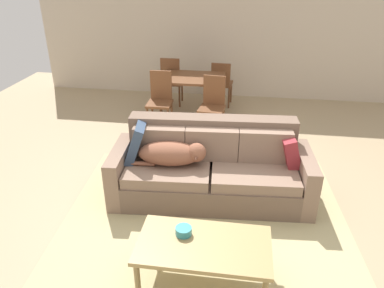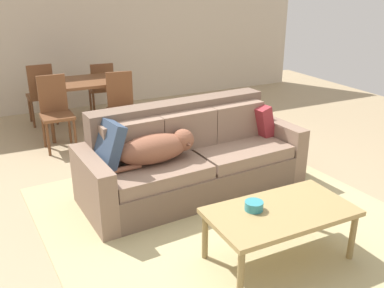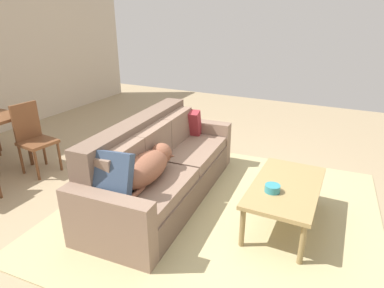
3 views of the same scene
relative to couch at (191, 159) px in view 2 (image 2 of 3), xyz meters
The scene contains 14 objects.
ground_plane 0.43m from the couch, 75.59° to the right, with size 10.00×10.00×0.00m, color tan.
back_partition 3.90m from the couch, 89.10° to the left, with size 8.00×0.12×2.70m, color beige.
area_rug 0.81m from the couch, 89.65° to the right, with size 3.12×3.27×0.01m, color tan.
couch is the anchor object (origin of this frame).
dog_on_left_cushion 0.52m from the couch, 162.12° to the right, with size 0.92×0.38×0.29m.
throw_pillow_by_left_arm 0.96m from the couch, behind, with size 0.11×0.47×0.47m, color #364761.
throw_pillow_by_right_arm 0.94m from the couch, ahead, with size 0.14×0.36×0.36m, color maroon.
coffee_table 1.41m from the couch, 86.84° to the right, with size 1.14×0.63×0.45m.
bowl_on_coffee_table 1.32m from the couch, 94.83° to the right, with size 0.14×0.14×0.07m, color teal.
dining_table 2.53m from the couch, 103.52° to the left, with size 1.10×0.82×0.75m.
dining_chair_near_left 2.17m from the couch, 118.96° to the left, with size 0.41×0.41×0.96m.
dining_chair_near_right 1.86m from the couch, 95.10° to the left, with size 0.44×0.44×0.93m.
dining_chair_far_left 3.18m from the couch, 109.87° to the left, with size 0.41×0.41×0.95m.
dining_chair_far_right 3.07m from the couch, 92.21° to the left, with size 0.43×0.43×0.87m.
Camera 2 is at (-1.86, -3.43, 2.10)m, focal length 39.61 mm.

